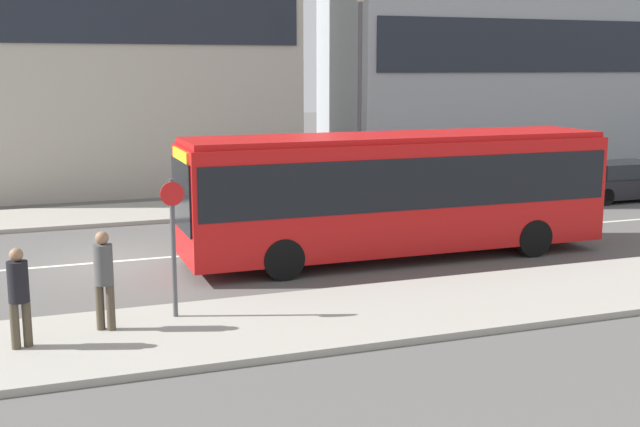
% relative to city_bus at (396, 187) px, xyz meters
% --- Properties ---
extents(ground_plane, '(120.00, 120.00, 0.00)m').
position_rel_city_bus_xyz_m(ground_plane, '(-6.68, 1.99, -1.80)').
color(ground_plane, '#595654').
extents(sidewalk_near, '(44.00, 3.50, 0.13)m').
position_rel_city_bus_xyz_m(sidewalk_near, '(-6.68, -4.26, -1.74)').
color(sidewalk_near, '#A39E93').
rests_on(sidewalk_near, ground_plane).
extents(sidewalk_far, '(44.00, 3.50, 0.13)m').
position_rel_city_bus_xyz_m(sidewalk_far, '(-6.68, 8.24, -1.74)').
color(sidewalk_far, '#A39E93').
rests_on(sidewalk_far, ground_plane).
extents(lane_centerline, '(41.80, 0.16, 0.01)m').
position_rel_city_bus_xyz_m(lane_centerline, '(-6.68, 1.99, -1.80)').
color(lane_centerline, silver).
rests_on(lane_centerline, ground_plane).
extents(city_bus, '(10.80, 2.47, 3.12)m').
position_rel_city_bus_xyz_m(city_bus, '(0.00, 0.00, 0.00)').
color(city_bus, red).
rests_on(city_bus, ground_plane).
extents(parked_car_0, '(4.46, 1.89, 1.36)m').
position_rel_city_bus_xyz_m(parked_car_0, '(6.12, 5.23, -1.16)').
color(parked_car_0, black).
rests_on(parked_car_0, ground_plane).
extents(parked_car_1, '(4.64, 1.84, 1.37)m').
position_rel_city_bus_xyz_m(parked_car_1, '(11.61, 5.32, -1.15)').
color(parked_car_1, black).
rests_on(parked_car_1, ground_plane).
extents(pedestrian_near_stop, '(0.34, 0.34, 1.71)m').
position_rel_city_bus_xyz_m(pedestrian_near_stop, '(-8.88, -4.19, -0.70)').
color(pedestrian_near_stop, '#4C4233').
rests_on(pedestrian_near_stop, sidewalk_near).
extents(pedestrian_down_pavement, '(0.34, 0.34, 1.80)m').
position_rel_city_bus_xyz_m(pedestrian_down_pavement, '(-7.47, -3.72, -0.64)').
color(pedestrian_down_pavement, '#4C4233').
rests_on(pedestrian_down_pavement, sidewalk_near).
extents(bus_stop_sign, '(0.44, 0.12, 2.62)m').
position_rel_city_bus_xyz_m(bus_stop_sign, '(-6.16, -3.38, -0.14)').
color(bus_stop_sign, '#4C4C51').
rests_on(bus_stop_sign, sidewalk_near).
extents(street_lamp, '(0.36, 0.36, 7.05)m').
position_rel_city_bus_xyz_m(street_lamp, '(1.91, 6.94, 2.62)').
color(street_lamp, '#4C4C51').
rests_on(street_lamp, sidewalk_far).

